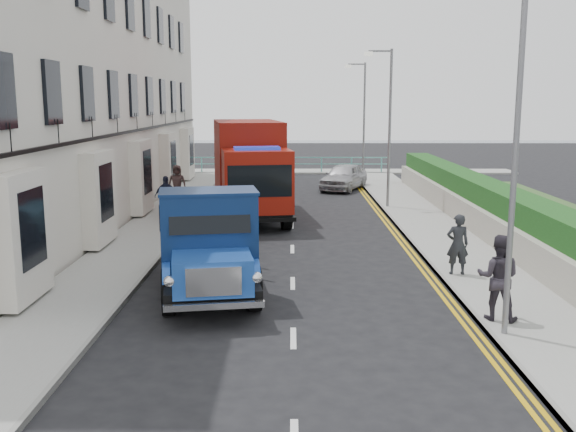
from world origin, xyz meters
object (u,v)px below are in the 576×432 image
(lamp_mid, at_px, (387,119))
(pedestrian_east_near, at_px, (458,244))
(bedford_lorry, at_px, (209,251))
(lamp_near, at_px, (510,142))
(red_lorry, at_px, (249,166))
(lamp_far, at_px, (362,114))
(parked_car_front, at_px, (210,231))

(lamp_mid, xyz_separation_m, pedestrian_east_near, (0.30, -11.46, -3.05))
(bedford_lorry, bearing_deg, lamp_near, -31.86)
(lamp_near, relative_size, red_lorry, 0.89)
(lamp_near, distance_m, bedford_lorry, 7.24)
(lamp_near, distance_m, lamp_mid, 16.00)
(lamp_mid, bearing_deg, red_lorry, -161.98)
(bedford_lorry, relative_size, pedestrian_east_near, 3.55)
(bedford_lorry, bearing_deg, red_lorry, 79.37)
(lamp_near, xyz_separation_m, lamp_far, (0.00, 26.00, 0.00))
(lamp_far, height_order, bedford_lorry, lamp_far)
(red_lorry, bearing_deg, bedford_lorry, -100.18)
(bedford_lorry, height_order, red_lorry, red_lorry)
(lamp_mid, xyz_separation_m, parked_car_front, (-6.81, -8.35, -3.33))
(lamp_far, distance_m, pedestrian_east_near, 21.68)
(lamp_near, bearing_deg, lamp_far, 90.00)
(lamp_mid, xyz_separation_m, red_lorry, (-5.95, -1.94, -1.89))
(red_lorry, bearing_deg, lamp_mid, 9.04)
(red_lorry, bearing_deg, parked_car_front, -106.63)
(lamp_far, bearing_deg, red_lorry, -116.49)
(lamp_near, distance_m, pedestrian_east_near, 5.47)
(lamp_far, distance_m, parked_car_front, 19.85)
(lamp_mid, height_order, parked_car_front, lamp_mid)
(lamp_near, bearing_deg, lamp_mid, 90.00)
(parked_car_front, bearing_deg, bedford_lorry, -75.53)
(lamp_near, xyz_separation_m, parked_car_front, (-6.81, 7.65, -3.33))
(red_lorry, bearing_deg, pedestrian_east_near, -65.73)
(lamp_mid, height_order, bedford_lorry, lamp_mid)
(parked_car_front, bearing_deg, red_lorry, 89.88)
(lamp_far, distance_m, bedford_lorry, 24.41)
(lamp_mid, relative_size, red_lorry, 0.89)
(lamp_near, relative_size, bedford_lorry, 1.18)
(red_lorry, bearing_deg, lamp_far, 54.53)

